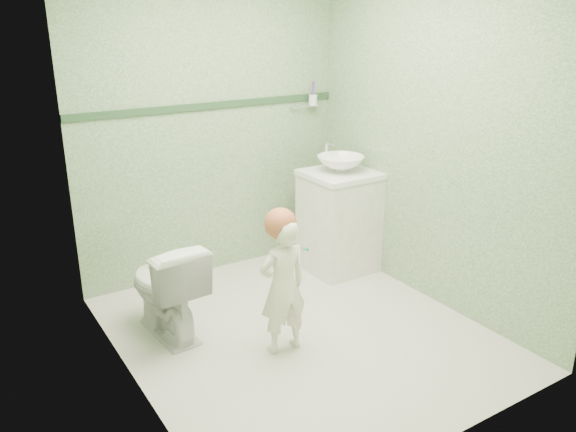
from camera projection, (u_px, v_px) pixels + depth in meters
ground at (300, 332)px, 3.86m from camera, size 2.50×2.50×0.00m
room_shell at (301, 157)px, 3.46m from camera, size 2.50×2.54×2.40m
trim_stripe at (211, 105)px, 4.40m from camera, size 2.20×0.02×0.05m
vanity at (339, 223)px, 4.71m from camera, size 0.52×0.50×0.80m
counter at (340, 174)px, 4.57m from camera, size 0.54×0.52×0.04m
basin at (341, 164)px, 4.55m from camera, size 0.37×0.37×0.13m
faucet at (327, 149)px, 4.67m from camera, size 0.03×0.13×0.18m
cup_holder at (312, 100)px, 4.81m from camera, size 0.26×0.07×0.21m
toilet at (165, 288)px, 3.75m from camera, size 0.42×0.68×0.66m
toddler at (283, 286)px, 3.53m from camera, size 0.32×0.22×0.87m
hair_cap at (280, 224)px, 3.42m from camera, size 0.19×0.19×0.19m
teal_toothbrush at (304, 248)px, 3.37m from camera, size 0.11×0.13×0.08m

